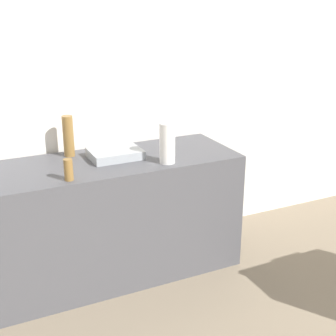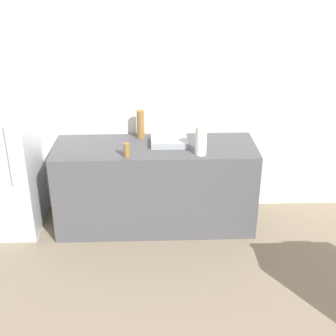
% 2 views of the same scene
% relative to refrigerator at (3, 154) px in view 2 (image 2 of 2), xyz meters
% --- Properties ---
extents(wall_back, '(8.00, 0.06, 2.60)m').
position_rel_refrigerator_xyz_m(wall_back, '(1.16, 0.39, 0.49)').
color(wall_back, white).
rests_on(wall_back, ground_plane).
extents(refrigerator, '(0.59, 0.67, 1.63)m').
position_rel_refrigerator_xyz_m(refrigerator, '(0.00, 0.00, 0.00)').
color(refrigerator, silver).
rests_on(refrigerator, ground_plane).
extents(counter, '(1.98, 0.67, 0.88)m').
position_rel_refrigerator_xyz_m(counter, '(1.48, -0.01, -0.37)').
color(counter, '#4C4C51').
rests_on(counter, ground_plane).
extents(sink_basin, '(0.36, 0.28, 0.06)m').
position_rel_refrigerator_xyz_m(sink_basin, '(1.62, 0.03, 0.10)').
color(sink_basin, '#9EA3A8').
rests_on(sink_basin, counter).
extents(bottle_tall, '(0.08, 0.08, 0.29)m').
position_rel_refrigerator_xyz_m(bottle_tall, '(1.34, 0.21, 0.21)').
color(bottle_tall, olive).
rests_on(bottle_tall, counter).
extents(bottle_short, '(0.06, 0.06, 0.14)m').
position_rel_refrigerator_xyz_m(bottle_short, '(1.22, -0.26, 0.14)').
color(bottle_short, olive).
rests_on(bottle_short, counter).
extents(paper_towel_roll, '(0.11, 0.11, 0.28)m').
position_rel_refrigerator_xyz_m(paper_towel_roll, '(1.91, -0.22, 0.21)').
color(paper_towel_roll, white).
rests_on(paper_towel_roll, counter).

